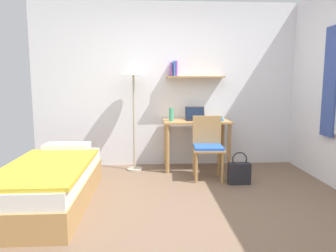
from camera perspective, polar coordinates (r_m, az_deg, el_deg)
name	(u,v)px	position (r m, az deg, el deg)	size (l,w,h in m)	color
ground_plane	(185,214)	(3.34, 3.09, -15.83)	(5.28, 5.28, 0.00)	brown
wall_back	(171,85)	(5.07, 0.63, 7.48)	(4.40, 0.27, 2.60)	white
bed	(51,183)	(3.76, -20.59, -9.67)	(0.85, 1.88, 0.54)	#B2844C
desk	(197,130)	(4.85, 5.24, -0.79)	(1.02, 0.52, 0.77)	#B2844C
desk_chair	(208,144)	(4.42, 7.28, -3.35)	(0.45, 0.44, 0.87)	#B2844C
standing_lamp	(133,74)	(4.74, -6.36, 9.46)	(0.39, 0.39, 1.68)	#B2A893
laptop	(195,117)	(4.87, 4.97, 1.71)	(0.31, 0.22, 0.20)	black
water_bottle	(171,115)	(4.71, 0.60, 2.11)	(0.07, 0.07, 0.20)	#42A87F
book_stack	(217,118)	(4.91, 8.90, 1.39)	(0.21, 0.26, 0.06)	#3384C6
handbag	(239,173)	(4.31, 12.88, -8.31)	(0.29, 0.12, 0.44)	#232328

